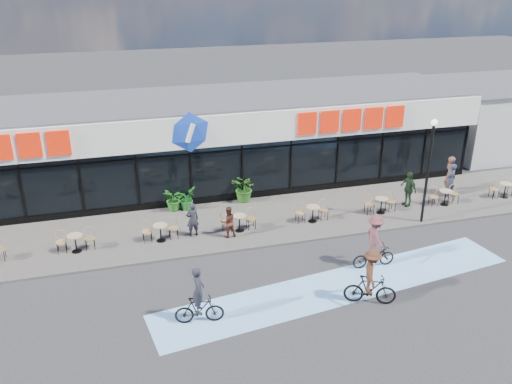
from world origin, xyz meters
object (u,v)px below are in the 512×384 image
(potted_plant_right, at_px, (245,188))
(patron_right, at_px, (228,222))
(pedestrian_c, at_px, (451,180))
(cyclist_b, at_px, (375,245))
(potted_plant_mid, at_px, (174,199))
(patron_left, at_px, (193,219))
(lamp_post, at_px, (429,162))
(cyclist_a, at_px, (371,281))
(pedestrian_a, at_px, (408,189))
(pedestrian_b, at_px, (450,175))
(potted_plant_left, at_px, (186,199))

(potted_plant_right, bearing_deg, patron_right, -115.48)
(pedestrian_c, xyz_separation_m, cyclist_b, (-6.80, -5.12, 0.00))
(potted_plant_mid, bearing_deg, patron_left, -81.48)
(lamp_post, xyz_separation_m, potted_plant_right, (-7.12, 4.34, -2.17))
(pedestrian_c, height_order, cyclist_a, cyclist_a)
(potted_plant_mid, bearing_deg, pedestrian_c, -8.20)
(pedestrian_c, xyz_separation_m, cyclist_a, (-8.06, -7.32, -0.04))
(lamp_post, height_order, potted_plant_right, lamp_post)
(cyclist_a, bearing_deg, pedestrian_c, 42.27)
(lamp_post, height_order, patron_right, lamp_post)
(pedestrian_a, relative_size, pedestrian_b, 0.88)
(potted_plant_right, relative_size, cyclist_a, 0.67)
(potted_plant_mid, height_order, pedestrian_a, pedestrian_a)
(cyclist_b, bearing_deg, lamp_post, 36.36)
(lamp_post, xyz_separation_m, cyclist_a, (-5.12, -5.04, -2.06))
(potted_plant_mid, xyz_separation_m, patron_left, (0.42, -2.78, 0.20))
(pedestrian_a, xyz_separation_m, cyclist_a, (-5.40, -6.83, -0.06))
(patron_right, height_order, cyclist_a, cyclist_a)
(patron_right, height_order, pedestrian_a, pedestrian_a)
(potted_plant_left, distance_m, pedestrian_b, 13.24)
(potted_plant_left, xyz_separation_m, patron_left, (-0.15, -2.80, 0.23))
(potted_plant_right, xyz_separation_m, patron_left, (-3.05, -2.89, 0.07))
(patron_left, bearing_deg, pedestrian_c, 174.23)
(pedestrian_c, bearing_deg, cyclist_a, 10.96)
(patron_right, distance_m, cyclist_a, 6.99)
(potted_plant_left, relative_size, patron_left, 0.69)
(potted_plant_mid, bearing_deg, lamp_post, -21.78)
(patron_right, relative_size, pedestrian_c, 0.82)
(potted_plant_left, height_order, potted_plant_right, potted_plant_right)
(patron_left, xyz_separation_m, pedestrian_b, (13.28, 1.15, 0.22))
(potted_plant_mid, height_order, potted_plant_right, potted_plant_right)
(potted_plant_mid, xyz_separation_m, cyclist_b, (6.73, -7.07, 0.29))
(patron_left, relative_size, cyclist_b, 0.69)
(lamp_post, xyz_separation_m, pedestrian_c, (2.94, 2.28, -2.01))
(potted_plant_right, height_order, pedestrian_c, pedestrian_c)
(patron_right, bearing_deg, pedestrian_c, -178.42)
(potted_plant_right, xyz_separation_m, patron_right, (-1.62, -3.41, 0.01))
(patron_left, relative_size, patron_right, 1.09)
(potted_plant_left, distance_m, cyclist_a, 10.51)
(pedestrian_b, bearing_deg, potted_plant_mid, 84.27)
(patron_left, height_order, patron_right, patron_left)
(potted_plant_left, distance_m, pedestrian_c, 13.11)
(pedestrian_b, bearing_deg, pedestrian_c, 153.51)
(patron_left, height_order, pedestrian_c, pedestrian_c)
(potted_plant_right, bearing_deg, pedestrian_b, -9.68)
(potted_plant_mid, distance_m, patron_left, 2.82)
(potted_plant_mid, bearing_deg, pedestrian_a, -12.66)
(lamp_post, relative_size, cyclist_a, 2.31)
(patron_right, xyz_separation_m, pedestrian_c, (11.68, 1.34, 0.15))
(potted_plant_left, bearing_deg, potted_plant_mid, -178.40)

